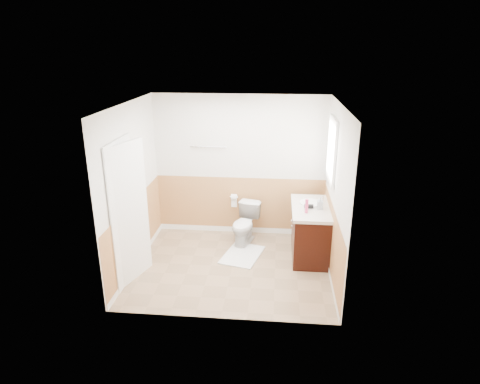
# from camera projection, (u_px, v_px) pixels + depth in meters

# --- Properties ---
(floor) EXTENTS (3.00, 3.00, 0.00)m
(floor) POSITION_uv_depth(u_px,v_px,m) (232.00, 267.00, 6.45)
(floor) COLOR #8C7051
(floor) RESTS_ON ground
(ceiling) EXTENTS (3.00, 3.00, 0.00)m
(ceiling) POSITION_uv_depth(u_px,v_px,m) (231.00, 104.00, 5.61)
(ceiling) COLOR white
(ceiling) RESTS_ON floor
(wall_back) EXTENTS (3.00, 0.00, 3.00)m
(wall_back) POSITION_uv_depth(u_px,v_px,m) (240.00, 166.00, 7.25)
(wall_back) COLOR silver
(wall_back) RESTS_ON floor
(wall_front) EXTENTS (3.00, 0.00, 3.00)m
(wall_front) POSITION_uv_depth(u_px,v_px,m) (219.00, 228.00, 4.82)
(wall_front) COLOR silver
(wall_front) RESTS_ON floor
(wall_left) EXTENTS (0.00, 3.00, 3.00)m
(wall_left) POSITION_uv_depth(u_px,v_px,m) (132.00, 188.00, 6.17)
(wall_left) COLOR silver
(wall_left) RESTS_ON floor
(wall_right) EXTENTS (0.00, 3.00, 3.00)m
(wall_right) POSITION_uv_depth(u_px,v_px,m) (336.00, 194.00, 5.90)
(wall_right) COLOR silver
(wall_right) RESTS_ON floor
(wainscot_back) EXTENTS (3.00, 0.00, 3.00)m
(wainscot_back) POSITION_uv_depth(u_px,v_px,m) (240.00, 206.00, 7.49)
(wainscot_back) COLOR #B38247
(wainscot_back) RESTS_ON floor
(wainscot_front) EXTENTS (3.00, 0.00, 3.00)m
(wainscot_front) POSITION_uv_depth(u_px,v_px,m) (220.00, 283.00, 5.08)
(wainscot_front) COLOR #B38247
(wainscot_front) RESTS_ON floor
(wainscot_left) EXTENTS (0.00, 2.60, 2.60)m
(wainscot_left) POSITION_uv_depth(u_px,v_px,m) (137.00, 234.00, 6.42)
(wainscot_left) COLOR #B38247
(wainscot_left) RESTS_ON floor
(wainscot_right) EXTENTS (0.00, 2.60, 2.60)m
(wainscot_right) POSITION_uv_depth(u_px,v_px,m) (331.00, 242.00, 6.15)
(wainscot_right) COLOR #B38247
(wainscot_right) RESTS_ON floor
(toilet) EXTENTS (0.54, 0.75, 0.69)m
(toilet) POSITION_uv_depth(u_px,v_px,m) (245.00, 224.00, 7.13)
(toilet) COLOR silver
(toilet) RESTS_ON floor
(bath_mat) EXTENTS (0.74, 0.91, 0.02)m
(bath_mat) POSITION_uv_depth(u_px,v_px,m) (242.00, 255.00, 6.79)
(bath_mat) COLOR white
(bath_mat) RESTS_ON floor
(vanity_cabinet) EXTENTS (0.55, 1.10, 0.80)m
(vanity_cabinet) POSITION_uv_depth(u_px,v_px,m) (310.00, 233.00, 6.68)
(vanity_cabinet) COLOR black
(vanity_cabinet) RESTS_ON floor
(vanity_knob_left) EXTENTS (0.03, 0.03, 0.03)m
(vanity_knob_left) POSITION_uv_depth(u_px,v_px,m) (292.00, 226.00, 6.57)
(vanity_knob_left) COLOR white
(vanity_knob_left) RESTS_ON vanity_cabinet
(vanity_knob_right) EXTENTS (0.03, 0.03, 0.03)m
(vanity_knob_right) POSITION_uv_depth(u_px,v_px,m) (292.00, 221.00, 6.75)
(vanity_knob_right) COLOR white
(vanity_knob_right) RESTS_ON vanity_cabinet
(countertop) EXTENTS (0.60, 1.15, 0.05)m
(countertop) POSITION_uv_depth(u_px,v_px,m) (311.00, 208.00, 6.54)
(countertop) COLOR beige
(countertop) RESTS_ON vanity_cabinet
(sink_basin) EXTENTS (0.36, 0.36, 0.02)m
(sink_basin) POSITION_uv_depth(u_px,v_px,m) (311.00, 203.00, 6.67)
(sink_basin) COLOR white
(sink_basin) RESTS_ON countertop
(faucet) EXTENTS (0.02, 0.02, 0.14)m
(faucet) POSITION_uv_depth(u_px,v_px,m) (323.00, 200.00, 6.63)
(faucet) COLOR white
(faucet) RESTS_ON countertop
(lotion_bottle) EXTENTS (0.05, 0.05, 0.22)m
(lotion_bottle) POSITION_uv_depth(u_px,v_px,m) (307.00, 206.00, 6.26)
(lotion_bottle) COLOR #D2366A
(lotion_bottle) RESTS_ON countertop
(soap_dispenser) EXTENTS (0.09, 0.10, 0.20)m
(soap_dispenser) POSITION_uv_depth(u_px,v_px,m) (320.00, 203.00, 6.41)
(soap_dispenser) COLOR #929BA4
(soap_dispenser) RESTS_ON countertop
(hair_dryer_body) EXTENTS (0.14, 0.07, 0.07)m
(hair_dryer_body) POSITION_uv_depth(u_px,v_px,m) (309.00, 206.00, 6.46)
(hair_dryer_body) COLOR black
(hair_dryer_body) RESTS_ON countertop
(hair_dryer_handle) EXTENTS (0.03, 0.03, 0.07)m
(hair_dryer_handle) POSITION_uv_depth(u_px,v_px,m) (307.00, 209.00, 6.41)
(hair_dryer_handle) COLOR black
(hair_dryer_handle) RESTS_ON countertop
(mirror_panel) EXTENTS (0.02, 0.35, 0.90)m
(mirror_panel) POSITION_uv_depth(u_px,v_px,m) (328.00, 155.00, 6.83)
(mirror_panel) COLOR silver
(mirror_panel) RESTS_ON wall_right
(window_frame) EXTENTS (0.04, 0.80, 1.00)m
(window_frame) POSITION_uv_depth(u_px,v_px,m) (332.00, 150.00, 6.29)
(window_frame) COLOR white
(window_frame) RESTS_ON wall_right
(window_glass) EXTENTS (0.01, 0.70, 0.90)m
(window_glass) POSITION_uv_depth(u_px,v_px,m) (333.00, 150.00, 6.29)
(window_glass) COLOR white
(window_glass) RESTS_ON wall_right
(door) EXTENTS (0.29, 0.78, 2.04)m
(door) POSITION_uv_depth(u_px,v_px,m) (129.00, 214.00, 5.81)
(door) COLOR white
(door) RESTS_ON wall_left
(door_frame) EXTENTS (0.02, 0.92, 2.10)m
(door_frame) POSITION_uv_depth(u_px,v_px,m) (124.00, 213.00, 5.82)
(door_frame) COLOR white
(door_frame) RESTS_ON wall_left
(door_knob) EXTENTS (0.06, 0.06, 0.06)m
(door_knob) POSITION_uv_depth(u_px,v_px,m) (141.00, 210.00, 6.14)
(door_knob) COLOR silver
(door_knob) RESTS_ON door
(towel_bar) EXTENTS (0.62, 0.02, 0.02)m
(towel_bar) POSITION_uv_depth(u_px,v_px,m) (208.00, 147.00, 7.14)
(towel_bar) COLOR silver
(towel_bar) RESTS_ON wall_back
(tp_holder_bar) EXTENTS (0.14, 0.02, 0.02)m
(tp_holder_bar) POSITION_uv_depth(u_px,v_px,m) (234.00, 197.00, 7.38)
(tp_holder_bar) COLOR silver
(tp_holder_bar) RESTS_ON wall_back
(tp_roll) EXTENTS (0.10, 0.11, 0.11)m
(tp_roll) POSITION_uv_depth(u_px,v_px,m) (234.00, 197.00, 7.38)
(tp_roll) COLOR white
(tp_roll) RESTS_ON tp_holder_bar
(tp_sheet) EXTENTS (0.10, 0.01, 0.16)m
(tp_sheet) POSITION_uv_depth(u_px,v_px,m) (234.00, 203.00, 7.42)
(tp_sheet) COLOR white
(tp_sheet) RESTS_ON tp_roll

